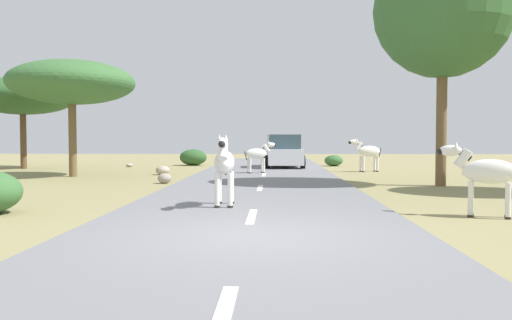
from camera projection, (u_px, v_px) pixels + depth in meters
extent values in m
plane|color=#8E8456|center=(255.00, 238.00, 8.53)|extent=(90.00, 90.00, 0.00)
cube|color=slate|center=(246.00, 236.00, 8.53)|extent=(6.00, 64.00, 0.05)
cube|color=silver|center=(221.00, 319.00, 4.54)|extent=(0.16, 2.00, 0.01)
cube|color=silver|center=(252.00, 216.00, 10.53)|extent=(0.16, 2.00, 0.01)
cube|color=silver|center=(260.00, 188.00, 16.52)|extent=(0.16, 2.00, 0.01)
cube|color=silver|center=(264.00, 175.00, 22.51)|extent=(0.16, 2.00, 0.01)
cube|color=silver|center=(266.00, 167.00, 28.50)|extent=(0.16, 2.00, 0.01)
cube|color=silver|center=(268.00, 162.00, 34.49)|extent=(0.16, 2.00, 0.01)
ellipsoid|color=silver|center=(224.00, 162.00, 12.17)|extent=(0.50, 1.15, 0.54)
cylinder|color=silver|center=(217.00, 190.00, 11.83)|extent=(0.12, 0.12, 0.77)
cylinder|color=#28231E|center=(217.00, 207.00, 11.84)|extent=(0.14, 0.14, 0.05)
cylinder|color=silver|center=(230.00, 190.00, 11.83)|extent=(0.12, 0.12, 0.77)
cylinder|color=#28231E|center=(230.00, 207.00, 11.84)|extent=(0.14, 0.14, 0.05)
cylinder|color=silver|center=(219.00, 187.00, 12.57)|extent=(0.12, 0.12, 0.77)
cylinder|color=#28231E|center=(219.00, 203.00, 12.58)|extent=(0.14, 0.14, 0.05)
cylinder|color=silver|center=(231.00, 187.00, 12.57)|extent=(0.12, 0.12, 0.77)
cylinder|color=#28231E|center=(232.00, 203.00, 12.59)|extent=(0.14, 0.14, 0.05)
cylinder|color=silver|center=(223.00, 151.00, 11.62)|extent=(0.22, 0.41, 0.46)
cube|color=black|center=(223.00, 147.00, 11.62)|extent=(0.06, 0.38, 0.31)
ellipsoid|color=silver|center=(222.00, 143.00, 11.35)|extent=(0.23, 0.50, 0.25)
ellipsoid|color=black|center=(222.00, 144.00, 11.15)|extent=(0.15, 0.18, 0.15)
cone|color=silver|center=(219.00, 137.00, 11.46)|extent=(0.10, 0.10, 0.14)
cone|color=silver|center=(226.00, 137.00, 11.47)|extent=(0.10, 0.10, 0.14)
cylinder|color=black|center=(226.00, 165.00, 12.74)|extent=(0.05, 0.16, 0.46)
ellipsoid|color=silver|center=(256.00, 154.00, 23.59)|extent=(1.06, 0.71, 0.46)
cylinder|color=silver|center=(264.00, 166.00, 23.60)|extent=(0.13, 0.13, 0.67)
cylinder|color=#28231E|center=(264.00, 173.00, 23.61)|extent=(0.15, 0.15, 0.04)
cylinder|color=silver|center=(262.00, 165.00, 23.84)|extent=(0.13, 0.13, 0.67)
cylinder|color=#28231E|center=(262.00, 172.00, 23.85)|extent=(0.15, 0.15, 0.04)
cylinder|color=silver|center=(250.00, 166.00, 23.40)|extent=(0.13, 0.13, 0.67)
cylinder|color=#28231E|center=(250.00, 173.00, 23.41)|extent=(0.15, 0.15, 0.04)
cylinder|color=silver|center=(248.00, 165.00, 23.63)|extent=(0.13, 0.13, 0.67)
cylinder|color=#28231E|center=(248.00, 172.00, 23.65)|extent=(0.15, 0.15, 0.04)
cylinder|color=silver|center=(266.00, 148.00, 23.73)|extent=(0.39, 0.29, 0.39)
cube|color=black|center=(266.00, 146.00, 23.73)|extent=(0.32, 0.15, 0.27)
ellipsoid|color=silver|center=(271.00, 145.00, 23.80)|extent=(0.46, 0.32, 0.21)
ellipsoid|color=black|center=(275.00, 145.00, 23.85)|extent=(0.18, 0.17, 0.13)
cone|color=silver|center=(269.00, 142.00, 23.70)|extent=(0.10, 0.10, 0.12)
cone|color=silver|center=(268.00, 142.00, 23.82)|extent=(0.10, 0.10, 0.12)
cylinder|color=black|center=(246.00, 156.00, 23.44)|extent=(0.14, 0.08, 0.40)
ellipsoid|color=silver|center=(490.00, 171.00, 10.71)|extent=(1.14, 0.78, 0.50)
cylinder|color=silver|center=(471.00, 198.00, 10.99)|extent=(0.14, 0.14, 0.72)
cylinder|color=#28231E|center=(471.00, 214.00, 11.01)|extent=(0.16, 0.16, 0.05)
cylinder|color=silver|center=(471.00, 200.00, 10.75)|extent=(0.14, 0.14, 0.72)
cylinder|color=#28231E|center=(470.00, 216.00, 10.76)|extent=(0.16, 0.16, 0.05)
cylinder|color=silver|center=(508.00, 200.00, 10.72)|extent=(0.14, 0.14, 0.72)
cylinder|color=#28231E|center=(508.00, 216.00, 10.73)|extent=(0.16, 0.16, 0.05)
cylinder|color=silver|center=(508.00, 201.00, 10.47)|extent=(0.14, 0.14, 0.72)
cylinder|color=#28231E|center=(508.00, 218.00, 10.49)|extent=(0.16, 0.16, 0.05)
cylinder|color=silver|center=(463.00, 158.00, 10.90)|extent=(0.42, 0.32, 0.42)
cube|color=black|center=(463.00, 154.00, 10.90)|extent=(0.34, 0.16, 0.29)
ellipsoid|color=silver|center=(450.00, 151.00, 10.99)|extent=(0.50, 0.35, 0.23)
ellipsoid|color=black|center=(441.00, 151.00, 11.07)|extent=(0.20, 0.18, 0.14)
cone|color=silver|center=(457.00, 145.00, 11.00)|extent=(0.11, 0.11, 0.13)
cone|color=silver|center=(456.00, 145.00, 10.88)|extent=(0.11, 0.11, 0.13)
ellipsoid|color=silver|center=(369.00, 151.00, 25.22)|extent=(1.19, 0.74, 0.52)
cylinder|color=silver|center=(361.00, 164.00, 25.28)|extent=(0.14, 0.14, 0.76)
cylinder|color=#28231E|center=(361.00, 171.00, 25.30)|extent=(0.16, 0.16, 0.05)
cylinder|color=silver|center=(363.00, 164.00, 25.01)|extent=(0.14, 0.14, 0.76)
cylinder|color=#28231E|center=(363.00, 172.00, 25.03)|extent=(0.16, 0.16, 0.05)
cylinder|color=silver|center=(375.00, 164.00, 25.47)|extent=(0.14, 0.14, 0.76)
cylinder|color=#28231E|center=(375.00, 171.00, 25.48)|extent=(0.16, 0.16, 0.05)
cylinder|color=silver|center=(377.00, 164.00, 25.20)|extent=(0.14, 0.14, 0.76)
cylinder|color=#28231E|center=(377.00, 171.00, 25.21)|extent=(0.16, 0.16, 0.05)
cylinder|color=silver|center=(359.00, 146.00, 25.07)|extent=(0.44, 0.31, 0.45)
cube|color=black|center=(359.00, 144.00, 25.07)|extent=(0.36, 0.14, 0.31)
ellipsoid|color=silver|center=(354.00, 142.00, 25.00)|extent=(0.52, 0.33, 0.24)
ellipsoid|color=black|center=(350.00, 142.00, 24.95)|extent=(0.20, 0.18, 0.15)
cone|color=silver|center=(356.00, 140.00, 25.09)|extent=(0.11, 0.11, 0.14)
cone|color=silver|center=(357.00, 140.00, 24.95)|extent=(0.11, 0.11, 0.14)
cylinder|color=black|center=(380.00, 153.00, 25.36)|extent=(0.16, 0.08, 0.45)
cube|color=silver|center=(283.00, 156.00, 28.46)|extent=(2.05, 4.30, 0.80)
cube|color=#334751|center=(283.00, 142.00, 28.22)|extent=(1.77, 2.29, 0.76)
cube|color=black|center=(280.00, 160.00, 30.63)|extent=(1.72, 0.26, 0.24)
cylinder|color=black|center=(297.00, 160.00, 29.84)|extent=(0.26, 0.69, 0.68)
cylinder|color=black|center=(265.00, 160.00, 29.79)|extent=(0.26, 0.69, 0.68)
cylinder|color=black|center=(303.00, 162.00, 27.14)|extent=(0.26, 0.69, 0.68)
cylinder|color=black|center=(268.00, 162.00, 27.10)|extent=(0.26, 0.69, 0.68)
cylinder|color=brown|center=(441.00, 125.00, 17.73)|extent=(0.35, 0.35, 4.06)
sphere|color=#386633|center=(443.00, 9.00, 17.57)|extent=(4.57, 4.57, 4.57)
cylinder|color=brown|center=(23.00, 142.00, 27.73)|extent=(0.32, 0.32, 2.83)
ellipsoid|color=#2D5628|center=(23.00, 96.00, 27.63)|extent=(5.47, 5.47, 1.92)
cylinder|color=brown|center=(73.00, 141.00, 22.04)|extent=(0.32, 0.32, 3.00)
ellipsoid|color=#386633|center=(72.00, 83.00, 21.94)|extent=(5.16, 5.16, 1.81)
ellipsoid|color=#386633|center=(334.00, 161.00, 30.46)|extent=(1.06, 0.95, 0.63)
ellipsoid|color=#2D5628|center=(193.00, 157.00, 31.15)|extent=(1.58, 1.42, 0.95)
ellipsoid|color=#A89E8C|center=(129.00, 165.00, 29.57)|extent=(0.39, 0.41, 0.20)
ellipsoid|color=#A89E8C|center=(163.00, 170.00, 23.22)|extent=(0.61, 0.63, 0.40)
ellipsoid|color=gray|center=(165.00, 178.00, 18.78)|extent=(0.48, 0.49, 0.36)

